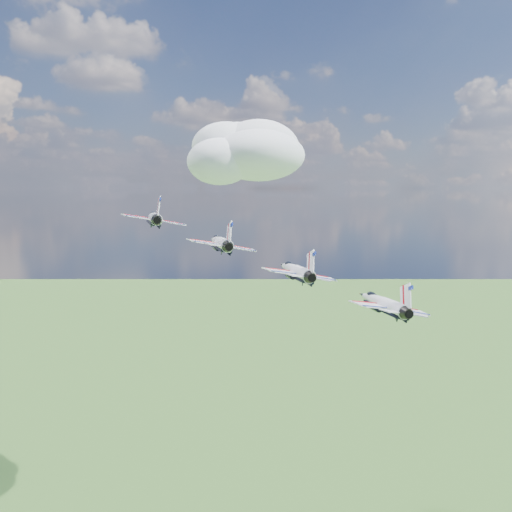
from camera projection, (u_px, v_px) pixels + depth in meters
name	position (u px, v px, depth m)	size (l,w,h in m)	color
cloud_far	(253.00, 156.00, 265.85)	(59.16, 46.48, 23.24)	white
jet_0	(154.00, 218.00, 85.25)	(8.98, 13.30, 3.97)	white
jet_1	(220.00, 242.00, 79.92)	(8.98, 13.30, 3.97)	white
jet_2	(295.00, 271.00, 74.59)	(8.98, 13.30, 3.97)	silver
jet_3	(382.00, 303.00, 69.27)	(8.98, 13.30, 3.97)	silver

